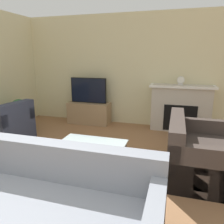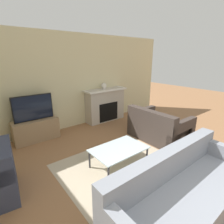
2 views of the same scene
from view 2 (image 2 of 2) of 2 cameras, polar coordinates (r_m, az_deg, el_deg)
The scene contains 9 objects.
wall_back at distance 5.10m, azimuth -17.73°, elevation 8.87°, with size 7.99×0.06×2.70m.
area_rug at distance 3.58m, azimuth 2.70°, elevation -17.34°, with size 2.24×1.88×0.00m.
fireplace at distance 5.76m, azimuth -2.26°, elevation 2.58°, with size 1.43×0.45×1.07m.
tv_stand at distance 4.87m, azimuth -23.50°, elevation -5.40°, with size 1.08×0.42×0.55m.
tv at distance 4.68m, azimuth -24.36°, elevation 1.26°, with size 0.93×0.06×0.63m.
couch_sectional at distance 2.78m, azimuth 22.15°, elevation -23.40°, with size 2.39×0.86×0.82m.
couch_loveseat at distance 4.71m, azimuth 14.89°, elevation -5.05°, with size 1.00×1.40×0.82m.
coffee_table at distance 3.43m, azimuth 2.25°, elevation -12.25°, with size 1.04×0.68×0.38m.
mantel_clock at distance 5.61m, azimuth -2.69°, elevation 8.52°, with size 0.16×0.07×0.19m.
Camera 2 is at (-1.79, 0.11, 2.06)m, focal length 28.00 mm.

